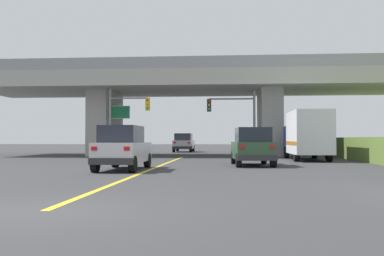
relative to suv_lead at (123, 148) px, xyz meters
name	(u,v)px	position (x,y,z in m)	size (l,w,h in m)	color
ground	(186,156)	(1.21, 17.70, -1.01)	(160.00, 160.00, 0.00)	#353538
overpass_bridge	(186,91)	(1.21, 17.70, 4.48)	(35.81, 9.44, 7.66)	#A8A59E
lane_divider_stripe	(155,168)	(1.21, 1.67, -1.01)	(0.20, 26.23, 0.01)	yellow
suv_lead	(123,148)	(0.00, 0.00, 0.00)	(1.88, 4.51, 2.02)	silver
suv_crossing	(252,147)	(6.08, 3.85, 0.00)	(2.26, 4.50, 2.02)	#2D4C33
box_truck	(307,135)	(10.05, 10.18, 0.67)	(2.33, 6.96, 3.23)	navy
sedan_oncoming	(184,143)	(-0.08, 28.31, 0.00)	(2.06, 4.55, 2.02)	silver
traffic_signal_nearside	(237,114)	(5.45, 13.61, 2.26)	(3.65, 0.36, 5.04)	#56595E
traffic_signal_farside	(124,114)	(-3.25, 13.71, 2.34)	(3.19, 0.36, 5.32)	slate
highway_sign	(120,118)	(-4.03, 15.62, 2.15)	(1.65, 0.17, 4.29)	slate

